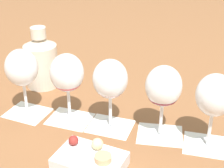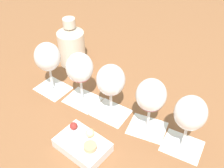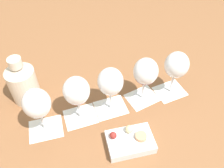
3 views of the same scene
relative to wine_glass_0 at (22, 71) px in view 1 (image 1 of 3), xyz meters
name	(u,v)px [view 1 (image 1 of 3)]	position (x,y,z in m)	size (l,w,h in m)	color
ground_plane	(112,128)	(0.15, -0.18, -0.13)	(8.00, 8.00, 0.00)	brown
tasting_card_0	(28,113)	(0.00, 0.00, -0.13)	(0.14, 0.14, 0.00)	white
tasting_card_1	(70,119)	(0.08, -0.09, -0.13)	(0.14, 0.14, 0.00)	white
tasting_card_2	(112,126)	(0.16, -0.18, -0.13)	(0.14, 0.14, 0.00)	white
tasting_card_3	(160,134)	(0.23, -0.27, -0.13)	(0.14, 0.14, 0.00)	white
tasting_card_4	(207,145)	(0.30, -0.37, -0.13)	(0.14, 0.14, 0.00)	white
wine_glass_0	(22,71)	(0.00, 0.00, 0.00)	(0.08, 0.08, 0.18)	white
wine_glass_1	(67,76)	(0.08, -0.09, 0.00)	(0.08, 0.08, 0.18)	white
wine_glass_2	(112,82)	(0.16, -0.18, 0.00)	(0.08, 0.08, 0.18)	white
wine_glass_3	(163,89)	(0.23, -0.27, 0.00)	(0.08, 0.08, 0.18)	white
wine_glass_4	(215,99)	(0.30, -0.37, 0.00)	(0.08, 0.08, 0.18)	white
ceramic_vase	(41,61)	(0.10, 0.13, -0.05)	(0.10, 0.10, 0.19)	beige
snack_dish	(90,160)	(0.03, -0.28, -0.11)	(0.16, 0.17, 0.06)	silver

